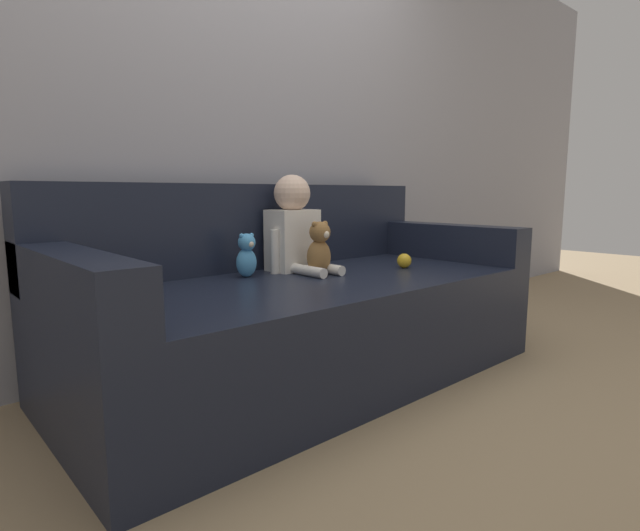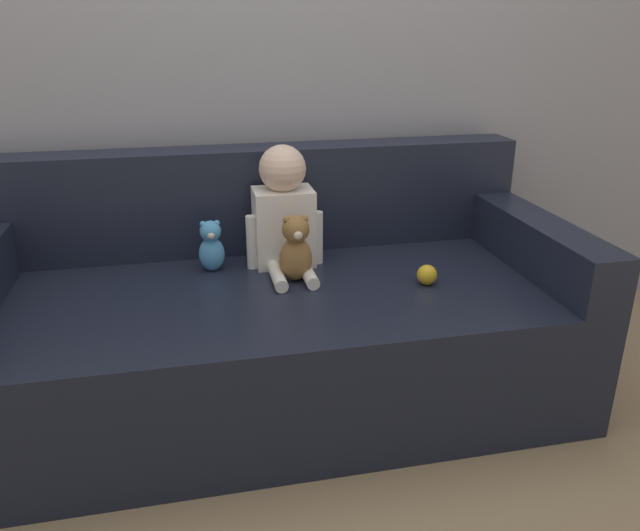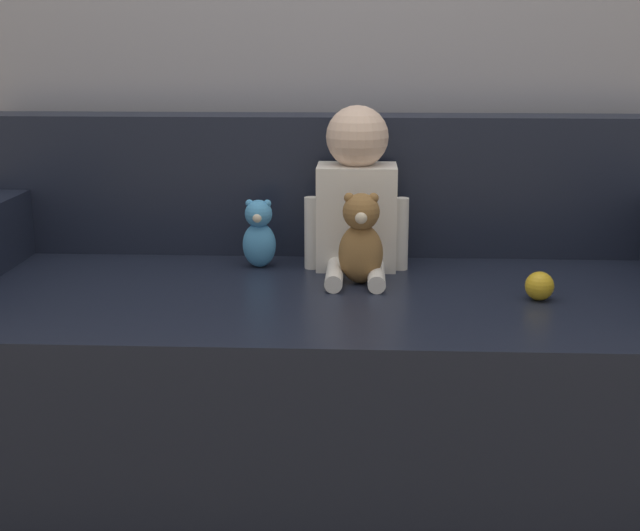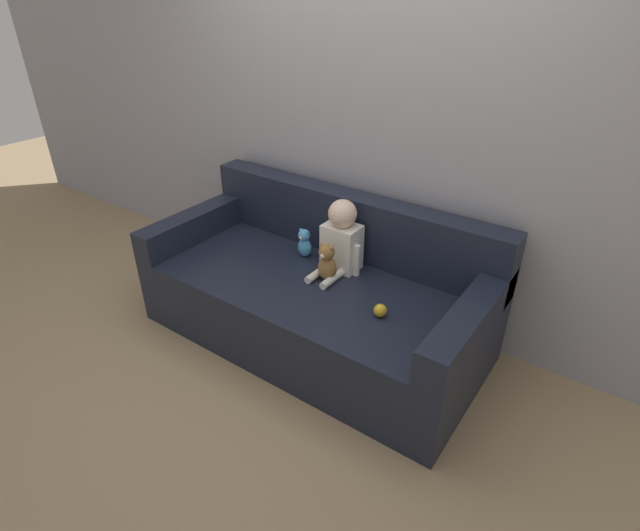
# 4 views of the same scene
# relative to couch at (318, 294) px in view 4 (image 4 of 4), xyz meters

# --- Properties ---
(ground_plane) EXTENTS (12.00, 12.00, 0.00)m
(ground_plane) POSITION_rel_couch_xyz_m (0.00, -0.05, -0.30)
(ground_plane) COLOR #9E8460
(wall_back) EXTENTS (8.00, 0.05, 2.60)m
(wall_back) POSITION_rel_couch_xyz_m (0.00, 0.53, 1.00)
(wall_back) COLOR #93939E
(wall_back) RESTS_ON ground_plane
(couch) EXTENTS (2.12, 0.99, 0.87)m
(couch) POSITION_rel_couch_xyz_m (0.00, 0.00, 0.00)
(couch) COLOR black
(couch) RESTS_ON ground_plane
(person_baby) EXTENTS (0.29, 0.37, 0.45)m
(person_baby) POSITION_rel_couch_xyz_m (0.07, 0.14, 0.36)
(person_baby) COLOR white
(person_baby) RESTS_ON couch
(teddy_bear_brown) EXTENTS (0.12, 0.11, 0.24)m
(teddy_bear_brown) POSITION_rel_couch_xyz_m (0.08, -0.03, 0.27)
(teddy_bear_brown) COLOR olive
(teddy_bear_brown) RESTS_ON couch
(plush_toy_side) EXTENTS (0.09, 0.09, 0.19)m
(plush_toy_side) POSITION_rel_couch_xyz_m (-0.20, 0.13, 0.25)
(plush_toy_side) COLOR #4C9EDB
(plush_toy_side) RESTS_ON couch
(toy_ball) EXTENTS (0.07, 0.07, 0.07)m
(toy_ball) POSITION_rel_couch_xyz_m (0.53, -0.16, 0.19)
(toy_ball) COLOR gold
(toy_ball) RESTS_ON couch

